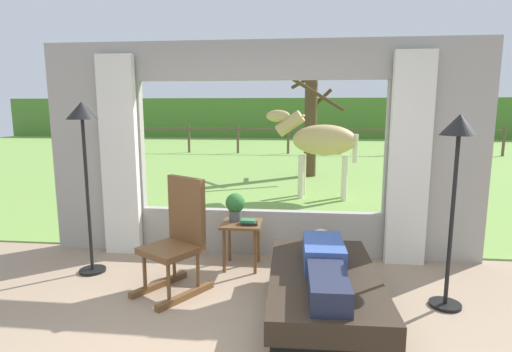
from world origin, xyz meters
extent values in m
cube|color=#9E998E|center=(-2.02, 2.26, 1.27)|extent=(1.15, 0.12, 2.55)
cube|color=#9E998E|center=(2.02, 2.26, 1.27)|extent=(1.15, 0.12, 2.55)
cube|color=#9E998E|center=(0.00, 2.26, 0.28)|extent=(2.90, 0.12, 0.55)
cube|color=#9E998E|center=(0.00, 2.26, 2.33)|extent=(2.90, 0.12, 0.45)
cube|color=silver|center=(-1.69, 2.12, 1.20)|extent=(0.44, 0.10, 2.40)
cube|color=silver|center=(1.69, 2.12, 1.20)|extent=(0.44, 0.10, 2.40)
cube|color=#759E47|center=(0.00, 13.16, 0.01)|extent=(36.00, 21.68, 0.02)
cube|color=#4D7B2F|center=(0.00, 23.00, 1.20)|extent=(36.00, 2.00, 2.40)
cube|color=black|center=(0.69, 0.74, 0.12)|extent=(0.86, 1.58, 0.24)
cube|color=#2D2319|center=(0.69, 0.74, 0.33)|extent=(0.94, 1.72, 0.18)
cube|color=#334C8C|center=(0.69, 0.89, 0.53)|extent=(0.35, 0.61, 0.22)
cube|color=#1E2338|center=(0.69, 0.29, 0.51)|extent=(0.30, 0.69, 0.18)
sphere|color=tan|center=(0.69, 1.28, 0.53)|extent=(0.20, 0.20, 0.20)
cube|color=brown|center=(-0.74, 1.07, 0.44)|extent=(0.66, 0.66, 0.06)
cube|color=brown|center=(-0.63, 1.25, 0.78)|extent=(0.44, 0.31, 0.68)
cube|color=brown|center=(-0.91, 1.18, 0.03)|extent=(0.42, 0.60, 0.06)
cube|color=brown|center=(-0.58, 0.96, 0.03)|extent=(0.42, 0.60, 0.06)
cylinder|color=brown|center=(-0.99, 1.02, 0.24)|extent=(0.04, 0.04, 0.38)
cylinder|color=brown|center=(-0.69, 0.82, 0.24)|extent=(0.04, 0.04, 0.38)
cylinder|color=brown|center=(-0.80, 1.32, 0.24)|extent=(0.04, 0.04, 0.38)
cylinder|color=brown|center=(-0.49, 1.12, 0.24)|extent=(0.04, 0.04, 0.38)
cube|color=brown|center=(-0.16, 1.80, 0.51)|extent=(0.44, 0.44, 0.03)
cylinder|color=brown|center=(-0.33, 1.63, 0.24)|extent=(0.04, 0.04, 0.49)
cylinder|color=brown|center=(0.01, 1.63, 0.24)|extent=(0.04, 0.04, 0.49)
cylinder|color=brown|center=(-0.33, 1.97, 0.24)|extent=(0.04, 0.04, 0.49)
cylinder|color=brown|center=(0.01, 1.97, 0.24)|extent=(0.04, 0.04, 0.49)
cylinder|color=#4C5156|center=(-0.24, 1.86, 0.58)|extent=(0.14, 0.14, 0.12)
sphere|color=#2D6B2D|center=(-0.24, 1.86, 0.73)|extent=(0.22, 0.22, 0.22)
cube|color=black|center=(-0.07, 1.73, 0.53)|extent=(0.19, 0.14, 0.02)
cube|color=#337247|center=(-0.08, 1.74, 0.56)|extent=(0.17, 0.12, 0.03)
cylinder|color=black|center=(-1.78, 1.49, 0.01)|extent=(0.28, 0.28, 0.03)
cylinder|color=black|center=(-1.78, 1.49, 0.83)|extent=(0.04, 0.04, 1.67)
cone|color=black|center=(-1.78, 1.49, 1.76)|extent=(0.32, 0.32, 0.18)
cylinder|color=black|center=(1.81, 1.08, 0.01)|extent=(0.28, 0.28, 0.03)
cylinder|color=black|center=(1.81, 1.08, 0.78)|extent=(0.04, 0.04, 1.55)
cone|color=black|center=(1.81, 1.08, 1.64)|extent=(0.32, 0.32, 0.18)
ellipsoid|color=tan|center=(0.93, 5.49, 1.17)|extent=(1.31, 0.74, 0.60)
cylinder|color=tan|center=(0.26, 5.60, 1.48)|extent=(0.63, 0.35, 0.53)
ellipsoid|color=tan|center=(0.03, 5.63, 1.63)|extent=(0.51, 0.27, 0.24)
cube|color=beige|center=(0.34, 5.58, 1.51)|extent=(0.44, 0.15, 0.32)
cylinder|color=beige|center=(1.53, 5.40, 1.02)|extent=(0.11, 0.11, 0.55)
cylinder|color=beige|center=(0.49, 5.40, 0.45)|extent=(0.11, 0.11, 0.85)
cylinder|color=beige|center=(0.54, 5.71, 0.45)|extent=(0.11, 0.11, 0.85)
cylinder|color=beige|center=(1.32, 5.27, 0.45)|extent=(0.11, 0.11, 0.85)
cylinder|color=beige|center=(1.37, 5.58, 0.45)|extent=(0.11, 0.11, 0.85)
cylinder|color=#4C3823|center=(0.73, 8.14, 1.34)|extent=(0.32, 0.32, 2.64)
cylinder|color=#47331E|center=(0.89, 7.64, 2.11)|extent=(1.32, 0.52, 0.81)
cylinder|color=#47331E|center=(0.84, 8.54, 1.86)|extent=(0.92, 0.33, 0.87)
cylinder|color=#47331E|center=(0.84, 8.64, 2.66)|extent=(1.32, 0.39, 0.74)
cylinder|color=brown|center=(-8.00, 13.49, 0.57)|extent=(0.10, 0.10, 1.10)
cylinder|color=brown|center=(-6.00, 13.49, 0.57)|extent=(0.10, 0.10, 1.10)
cylinder|color=brown|center=(-4.00, 13.49, 0.57)|extent=(0.10, 0.10, 1.10)
cylinder|color=brown|center=(-2.00, 13.49, 0.57)|extent=(0.10, 0.10, 1.10)
cylinder|color=brown|center=(0.00, 13.49, 0.57)|extent=(0.10, 0.10, 1.10)
cylinder|color=brown|center=(2.00, 13.49, 0.57)|extent=(0.10, 0.10, 1.10)
cylinder|color=brown|center=(4.00, 13.49, 0.57)|extent=(0.10, 0.10, 1.10)
cylinder|color=brown|center=(6.00, 13.49, 0.57)|extent=(0.10, 0.10, 1.10)
cylinder|color=brown|center=(8.00, 13.49, 0.57)|extent=(0.10, 0.10, 1.10)
cube|color=brown|center=(0.00, 13.49, 0.97)|extent=(16.00, 0.06, 0.08)
camera|label=1|loc=(0.47, -2.55, 1.78)|focal=28.57mm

